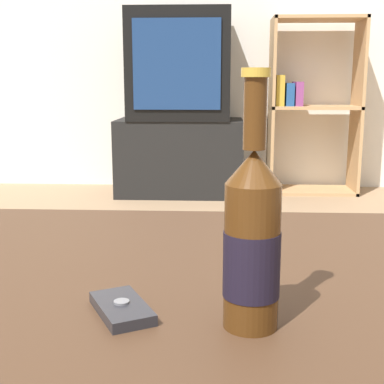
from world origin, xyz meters
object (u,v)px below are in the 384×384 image
at_px(tv_stand, 180,157).
at_px(cell_phone, 122,308).
at_px(television, 180,66).
at_px(beer_bottle, 252,241).
at_px(bookshelf, 309,105).

distance_m(tv_stand, cell_phone, 2.84).
distance_m(television, beer_bottle, 2.88).
distance_m(bookshelf, beer_bottle, 2.99).
height_order(television, cell_phone, television).
relative_size(bookshelf, cell_phone, 9.34).
bearing_deg(cell_phone, beer_bottle, -37.16).
relative_size(tv_stand, beer_bottle, 2.68).
height_order(bookshelf, cell_phone, bookshelf).
xyz_separation_m(tv_stand, cell_phone, (0.13, -2.83, 0.20)).
bearing_deg(bookshelf, television, -173.79).
height_order(tv_stand, television, television).
relative_size(television, cell_phone, 5.61).
xyz_separation_m(bookshelf, beer_bottle, (-0.55, -2.94, -0.03)).
xyz_separation_m(tv_stand, beer_bottle, (0.29, -2.85, 0.30)).
bearing_deg(beer_bottle, television, 95.79).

